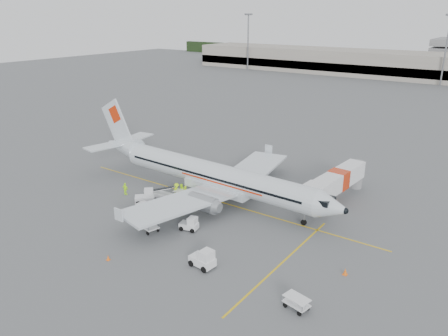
{
  "coord_description": "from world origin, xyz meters",
  "views": [
    {
      "loc": [
        30.41,
        -40.91,
        22.53
      ],
      "look_at": [
        0.0,
        2.0,
        3.8
      ],
      "focal_mm": 35.0,
      "sensor_mm": 36.0,
      "label": 1
    }
  ],
  "objects_px": {
    "aircraft": "(214,159)",
    "tug_fore": "(202,258)",
    "belt_loader": "(163,189)",
    "tug_mid": "(189,223)",
    "tug_aft": "(145,196)",
    "jet_bridge": "(338,186)"
  },
  "relations": [
    {
      "from": "belt_loader",
      "to": "tug_aft",
      "type": "xyz_separation_m",
      "value": [
        -0.78,
        -2.46,
        -0.29
      ]
    },
    {
      "from": "aircraft",
      "to": "jet_bridge",
      "type": "distance_m",
      "value": 15.92
    },
    {
      "from": "tug_mid",
      "to": "tug_aft",
      "type": "relative_size",
      "value": 0.83
    },
    {
      "from": "belt_loader",
      "to": "tug_mid",
      "type": "xyz_separation_m",
      "value": [
        8.28,
        -4.75,
        -0.44
      ]
    },
    {
      "from": "tug_fore",
      "to": "tug_aft",
      "type": "height_order",
      "value": "tug_fore"
    },
    {
      "from": "jet_bridge",
      "to": "aircraft",
      "type": "bearing_deg",
      "value": -143.82
    },
    {
      "from": "belt_loader",
      "to": "tug_mid",
      "type": "height_order",
      "value": "belt_loader"
    },
    {
      "from": "aircraft",
      "to": "belt_loader",
      "type": "distance_m",
      "value": 7.78
    },
    {
      "from": "jet_bridge",
      "to": "tug_aft",
      "type": "xyz_separation_m",
      "value": [
        -19.3,
        -14.74,
        -1.07
      ]
    },
    {
      "from": "aircraft",
      "to": "belt_loader",
      "type": "height_order",
      "value": "aircraft"
    },
    {
      "from": "tug_fore",
      "to": "jet_bridge",
      "type": "bearing_deg",
      "value": 83.75
    },
    {
      "from": "belt_loader",
      "to": "tug_fore",
      "type": "height_order",
      "value": "belt_loader"
    },
    {
      "from": "aircraft",
      "to": "tug_mid",
      "type": "relative_size",
      "value": 19.14
    },
    {
      "from": "jet_bridge",
      "to": "tug_fore",
      "type": "height_order",
      "value": "jet_bridge"
    },
    {
      "from": "tug_aft",
      "to": "aircraft",
      "type": "bearing_deg",
      "value": 3.85
    },
    {
      "from": "jet_bridge",
      "to": "tug_fore",
      "type": "distance_m",
      "value": 22.48
    },
    {
      "from": "tug_mid",
      "to": "tug_aft",
      "type": "bearing_deg",
      "value": 152.6
    },
    {
      "from": "jet_bridge",
      "to": "tug_mid",
      "type": "relative_size",
      "value": 7.63
    },
    {
      "from": "tug_aft",
      "to": "tug_mid",
      "type": "bearing_deg",
      "value": -57.44
    },
    {
      "from": "tug_fore",
      "to": "tug_mid",
      "type": "distance_m",
      "value": 7.62
    },
    {
      "from": "jet_bridge",
      "to": "tug_mid",
      "type": "distance_m",
      "value": 19.9
    },
    {
      "from": "aircraft",
      "to": "tug_fore",
      "type": "distance_m",
      "value": 16.9
    }
  ]
}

